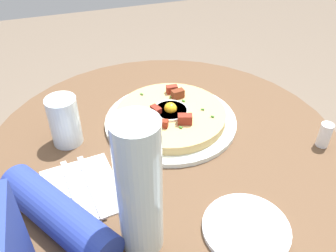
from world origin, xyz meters
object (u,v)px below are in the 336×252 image
(water_bottle, at_px, (139,189))
(salt_shaker, at_px, (325,135))
(breakfast_pizza, at_px, (171,115))
(knife, at_px, (73,191))
(dining_table, at_px, (166,196))
(bread_plate, at_px, (246,229))
(fork, at_px, (91,185))
(water_glass, at_px, (64,121))
(pizza_plate, at_px, (171,121))

(water_bottle, relative_size, salt_shaker, 4.39)
(breakfast_pizza, height_order, knife, breakfast_pizza)
(dining_table, bearing_deg, water_bottle, -116.16)
(knife, relative_size, water_bottle, 0.70)
(bread_plate, distance_m, salt_shaker, 0.32)
(fork, height_order, water_glass, water_glass)
(water_glass, height_order, water_bottle, water_bottle)
(fork, bearing_deg, knife, 90.00)
(pizza_plate, bearing_deg, water_glass, 178.28)
(dining_table, height_order, water_glass, water_glass)
(knife, height_order, water_glass, water_glass)
(water_bottle, bearing_deg, fork, 113.91)
(bread_plate, bearing_deg, pizza_plate, 94.63)
(knife, xyz_separation_m, water_glass, (0.01, 0.17, 0.05))
(bread_plate, distance_m, knife, 0.34)
(pizza_plate, height_order, water_bottle, water_bottle)
(knife, relative_size, salt_shaker, 3.07)
(salt_shaker, bearing_deg, fork, 176.58)
(fork, bearing_deg, dining_table, -71.62)
(water_glass, relative_size, salt_shaker, 1.98)
(dining_table, xyz_separation_m, salt_shaker, (0.34, -0.12, 0.21))
(dining_table, height_order, bread_plate, bread_plate)
(breakfast_pizza, xyz_separation_m, bread_plate, (0.03, -0.34, -0.02))
(dining_table, xyz_separation_m, water_bottle, (-0.12, -0.24, 0.31))
(bread_plate, distance_m, water_bottle, 0.22)
(fork, xyz_separation_m, water_glass, (-0.03, 0.16, 0.05))
(breakfast_pizza, xyz_separation_m, fork, (-0.22, -0.15, -0.02))
(pizza_plate, height_order, bread_plate, pizza_plate)
(pizza_plate, distance_m, bread_plate, 0.34)
(pizza_plate, distance_m, knife, 0.30)
(dining_table, relative_size, breakfast_pizza, 3.07)
(water_bottle, height_order, salt_shaker, water_bottle)
(breakfast_pizza, xyz_separation_m, water_glass, (-0.25, 0.01, 0.03))
(dining_table, distance_m, bread_plate, 0.34)
(knife, distance_m, salt_shaker, 0.56)
(water_bottle, bearing_deg, salt_shaker, 14.71)
(pizza_plate, bearing_deg, breakfast_pizza, 167.18)
(dining_table, bearing_deg, pizza_plate, 62.38)
(fork, relative_size, salt_shaker, 3.07)
(dining_table, height_order, breakfast_pizza, breakfast_pizza)
(pizza_plate, relative_size, water_bottle, 1.24)
(water_glass, bearing_deg, knife, -92.68)
(fork, xyz_separation_m, water_bottle, (0.07, -0.15, 0.12))
(breakfast_pizza, distance_m, salt_shaker, 0.35)
(pizza_plate, xyz_separation_m, salt_shaker, (0.30, -0.19, 0.02))
(bread_plate, relative_size, salt_shaker, 2.66)
(breakfast_pizza, height_order, water_glass, water_glass)
(fork, distance_m, knife, 0.04)
(fork, distance_m, water_bottle, 0.20)
(breakfast_pizza, relative_size, fork, 1.48)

